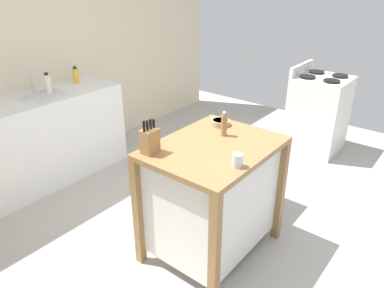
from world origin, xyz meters
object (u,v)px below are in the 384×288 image
object	(u,v)px
bowl_ceramic_small	(220,122)
drinking_cup	(237,160)
pepper_grinder	(224,124)
trash_bin	(253,177)
sink_faucet	(32,82)
bottle_spray_cleaner	(76,75)
stove	(318,113)
bottle_hand_soap	(48,84)
kitchen_island	(213,194)
knife_block	(150,140)

from	to	relation	value
bowl_ceramic_small	drinking_cup	xyz separation A→B (m)	(-0.50, -0.47, 0.02)
pepper_grinder	trash_bin	distance (m)	0.89
sink_faucet	bottle_spray_cleaner	xyz separation A→B (m)	(0.49, -0.03, -0.03)
trash_bin	stove	size ratio (longest dim) A/B	0.61
pepper_grinder	sink_faucet	bearing A→B (deg)	98.13
pepper_grinder	trash_bin	xyz separation A→B (m)	(0.54, 0.01, -0.70)
sink_faucet	bottle_hand_soap	world-z (taller)	sink_faucet
kitchen_island	trash_bin	world-z (taller)	kitchen_island
knife_block	drinking_cup	distance (m)	0.60
knife_block	trash_bin	distance (m)	1.31
drinking_cup	trash_bin	bearing A→B (deg)	21.03
trash_bin	sink_faucet	xyz separation A→B (m)	(-0.84, 2.12, 0.71)
trash_bin	sink_faucet	size ratio (longest dim) A/B	2.86
bowl_ceramic_small	bottle_spray_cleaner	size ratio (longest dim) A/B	0.80
bottle_hand_soap	stove	world-z (taller)	bottle_hand_soap
drinking_cup	bowl_ceramic_small	bearing A→B (deg)	43.46
pepper_grinder	sink_faucet	world-z (taller)	sink_faucet
knife_block	bottle_spray_cleaner	world-z (taller)	knife_block
bottle_spray_cleaner	knife_block	bearing A→B (deg)	-111.55
bowl_ceramic_small	sink_faucet	size ratio (longest dim) A/B	0.67
trash_bin	stove	distance (m)	1.59
kitchen_island	knife_block	world-z (taller)	knife_block
trash_bin	bottle_hand_soap	distance (m)	2.25
drinking_cup	bottle_spray_cleaner	world-z (taller)	bottle_spray_cleaner
knife_block	kitchen_island	bearing A→B (deg)	-36.69
bottle_spray_cleaner	stove	world-z (taller)	bottle_spray_cleaner
kitchen_island	stove	distance (m)	2.31
drinking_cup	bottle_hand_soap	bearing A→B (deg)	86.54
kitchen_island	bottle_hand_soap	distance (m)	2.11
bowl_ceramic_small	bottle_spray_cleaner	world-z (taller)	bottle_spray_cleaner
bottle_spray_cleaner	bottle_hand_soap	size ratio (longest dim) A/B	0.88
knife_block	stove	size ratio (longest dim) A/B	0.24
bowl_ceramic_small	stove	world-z (taller)	stove
sink_faucet	bottle_hand_soap	xyz separation A→B (m)	(0.10, -0.11, -0.01)
drinking_cup	sink_faucet	distance (m)	2.46
drinking_cup	pepper_grinder	xyz separation A→B (m)	(0.34, 0.34, 0.05)
bowl_ceramic_small	pepper_grinder	size ratio (longest dim) A/B	0.76
sink_faucet	knife_block	bearing A→B (deg)	-97.35
knife_block	stove	world-z (taller)	knife_block
bowl_ceramic_small	drinking_cup	distance (m)	0.68
pepper_grinder	stove	world-z (taller)	pepper_grinder
drinking_cup	sink_faucet	world-z (taller)	sink_faucet
stove	trash_bin	bearing A→B (deg)	-179.00
kitchen_island	stove	xyz separation A→B (m)	(2.31, 0.08, -0.05)
kitchen_island	stove	world-z (taller)	stove
kitchen_island	trash_bin	distance (m)	0.75
kitchen_island	pepper_grinder	world-z (taller)	pepper_grinder
kitchen_island	pepper_grinder	size ratio (longest dim) A/B	5.00
trash_bin	stove	bearing A→B (deg)	1.00
stove	knife_block	bearing A→B (deg)	175.81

